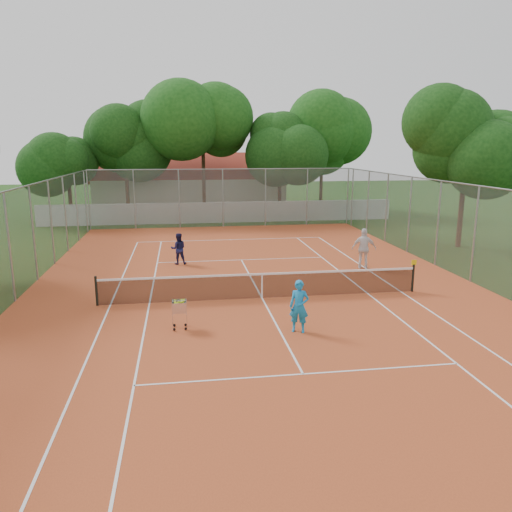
{
  "coord_description": "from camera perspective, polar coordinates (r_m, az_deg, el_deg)",
  "views": [
    {
      "loc": [
        -2.86,
        -17.57,
        5.59
      ],
      "look_at": [
        0.0,
        1.5,
        1.3
      ],
      "focal_mm": 35.0,
      "sensor_mm": 36.0,
      "label": 1
    }
  ],
  "objects": [
    {
      "name": "perimeter_fence",
      "position": [
        18.16,
        0.7,
        1.14
      ],
      "size": [
        18.0,
        34.0,
        4.0
      ],
      "primitive_type": "cube",
      "color": "slate",
      "rests_on": "ground"
    },
    {
      "name": "ground",
      "position": [
        18.66,
        0.69,
        -4.89
      ],
      "size": [
        120.0,
        120.0,
        0.0
      ],
      "primitive_type": "plane",
      "color": "#18380F",
      "rests_on": "ground"
    },
    {
      "name": "boundary_wall",
      "position": [
        37.0,
        -4.04,
        5.0
      ],
      "size": [
        26.0,
        0.3,
        1.5
      ],
      "primitive_type": "cube",
      "color": "silver",
      "rests_on": "ground"
    },
    {
      "name": "ball_hopper",
      "position": [
        15.68,
        -8.73,
        -6.53
      ],
      "size": [
        0.47,
        0.47,
        0.98
      ],
      "primitive_type": "cube",
      "rotation": [
        0.0,
        0.0,
        -0.01
      ],
      "color": "silver",
      "rests_on": "court_pad"
    },
    {
      "name": "player_far_right",
      "position": [
        23.44,
        12.24,
        0.84
      ],
      "size": [
        1.18,
        0.8,
        1.87
      ],
      "primitive_type": "imported",
      "rotation": [
        0.0,
        0.0,
        2.8
      ],
      "color": "silver",
      "rests_on": "court_pad"
    },
    {
      "name": "tropical_trees",
      "position": [
        39.68,
        -4.49,
        11.65
      ],
      "size": [
        29.0,
        19.0,
        10.0
      ],
      "primitive_type": "cube",
      "color": "black",
      "rests_on": "ground"
    },
    {
      "name": "court_pad",
      "position": [
        18.66,
        0.69,
        -4.86
      ],
      "size": [
        18.0,
        34.0,
        0.02
      ],
      "primitive_type": "cube",
      "color": "#B64B23",
      "rests_on": "ground"
    },
    {
      "name": "court_lines",
      "position": [
        18.65,
        0.69,
        -4.82
      ],
      "size": [
        10.98,
        23.78,
        0.01
      ],
      "primitive_type": "cube",
      "color": "white",
      "rests_on": "court_pad"
    },
    {
      "name": "clubhouse",
      "position": [
        46.7,
        -7.53,
        8.28
      ],
      "size": [
        16.4,
        9.0,
        4.4
      ],
      "primitive_type": "cube",
      "color": "beige",
      "rests_on": "ground"
    },
    {
      "name": "tennis_net",
      "position": [
        18.51,
        0.69,
        -3.39
      ],
      "size": [
        11.88,
        0.1,
        0.98
      ],
      "primitive_type": "cube",
      "color": "black",
      "rests_on": "court_pad"
    },
    {
      "name": "player_near",
      "position": [
        15.21,
        4.95,
        -5.76
      ],
      "size": [
        0.69,
        0.58,
        1.62
      ],
      "primitive_type": "imported",
      "rotation": [
        0.0,
        0.0,
        -0.38
      ],
      "color": "#1782C6",
      "rests_on": "court_pad"
    },
    {
      "name": "player_far_left",
      "position": [
        24.04,
        -8.86,
        0.83
      ],
      "size": [
        0.75,
        0.6,
        1.5
      ],
      "primitive_type": "imported",
      "rotation": [
        0.0,
        0.0,
        3.19
      ],
      "color": "#161844",
      "rests_on": "court_pad"
    }
  ]
}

